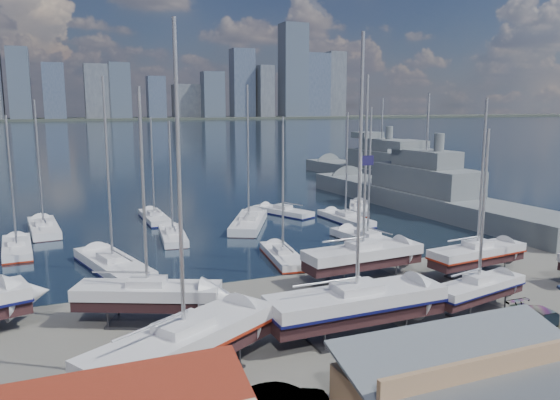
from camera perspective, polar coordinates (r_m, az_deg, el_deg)
name	(u,v)px	position (r m, az deg, el deg)	size (l,w,h in m)	color
ground	(326,316)	(40.56, 4.84, -11.98)	(1400.00, 1400.00, 0.00)	#605E59
water	(86,132)	(344.19, -19.61, 6.75)	(1400.00, 600.00, 0.40)	#172336
far_shore	(72,119)	(603.83, -20.94, 7.88)	(1400.00, 80.00, 2.20)	#2D332D
skyline	(61,81)	(597.73, -21.91, 11.46)	(639.14, 43.80, 107.69)	#475166
shed_grey	(489,396)	(27.79, 21.00, -18.54)	(12.60, 8.40, 4.17)	#8C6B4C
sailboat_cradle_1	(184,344)	(31.16, -9.96, -14.58)	(12.20, 9.09, 19.37)	#2D2D33
sailboat_cradle_2	(148,295)	(39.50, -13.66, -9.60)	(10.26, 6.70, 16.31)	#2D2D33
sailboat_cradle_3	(356,304)	(36.69, 7.99, -10.68)	(12.26, 3.57, 19.46)	#2D2D33
sailboat_cradle_4	(363,256)	(48.27, 8.67, -5.77)	(11.01, 3.72, 17.57)	#2D2D33
sailboat_cradle_5	(478,288)	(42.71, 20.01, -8.65)	(8.50, 3.91, 13.47)	#2D2D33
sailboat_cradle_6	(477,254)	(51.77, 19.90, -5.30)	(9.94, 3.74, 15.70)	#2D2D33
sailboat_moored_1	(17,249)	(63.09, -25.78, -4.67)	(3.40, 10.05, 14.78)	black
sailboat_moored_2	(44,230)	(71.55, -23.44, -2.86)	(4.00, 11.12, 16.45)	black
sailboat_moored_3	(113,268)	(52.91, -17.04, -6.78)	(6.50, 12.80, 18.43)	black
sailboat_moored_4	(173,237)	(63.27, -11.12, -3.81)	(3.57, 9.51, 14.02)	black
sailboat_moored_5	(155,219)	(73.96, -12.97, -1.91)	(2.92, 9.59, 14.23)	black
sailboat_moored_6	(283,257)	(53.94, 0.30, -6.02)	(3.77, 9.53, 13.86)	black
sailboat_moored_7	(249,225)	(68.52, -3.28, -2.58)	(8.50, 12.38, 18.34)	black
sailboat_moored_8	(283,213)	(76.18, 0.31, -1.32)	(6.33, 9.79, 14.25)	black
sailboat_moored_9	(368,241)	(61.05, 9.14, -4.24)	(4.31, 10.63, 15.60)	black
sailboat_moored_10	(346,220)	(71.80, 6.86, -2.08)	(3.48, 10.15, 14.92)	black
sailboat_moored_11	(359,209)	(79.37, 8.27, -0.96)	(7.26, 9.79, 14.56)	black
naval_ship_east	(424,198)	(82.36, 14.82, 0.16)	(11.03, 50.31, 18.49)	#595E62
naval_ship_west	(380,173)	(112.34, 10.44, 2.84)	(12.23, 46.59, 18.15)	#595E62
car_c	(529,357)	(35.90, 24.55, -14.70)	(2.26, 4.90, 1.36)	gray
car_d	(546,323)	(41.24, 26.05, -11.44)	(2.21, 5.45, 1.58)	gray
flagpole	(361,223)	(39.12, 8.42, -2.41)	(1.05, 0.12, 11.86)	white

